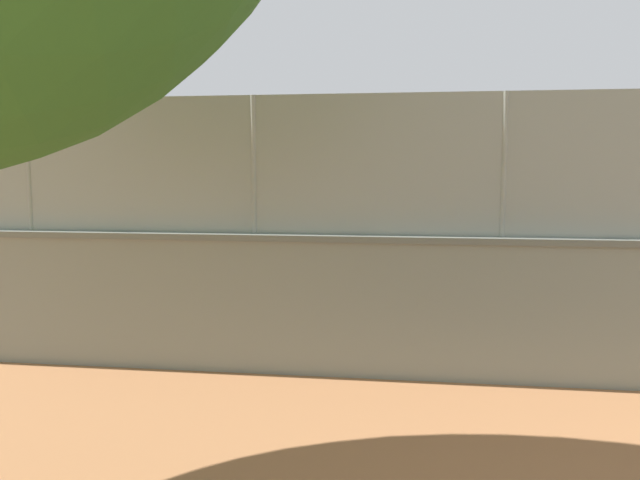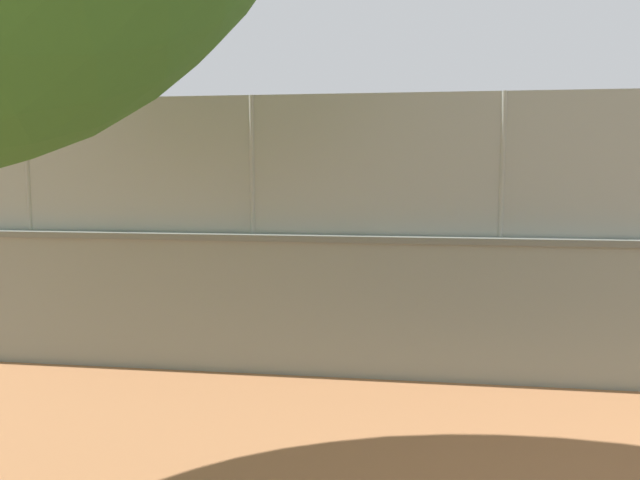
% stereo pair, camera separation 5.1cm
% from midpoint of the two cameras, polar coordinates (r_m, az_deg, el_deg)
% --- Properties ---
extents(ground_plane, '(260.00, 260.00, 0.00)m').
position_cam_midpoint_polar(ground_plane, '(21.44, 3.04, -0.68)').
color(ground_plane, '#A36B42').
extents(perimeter_wall, '(28.30, 1.28, 1.79)m').
position_cam_midpoint_polar(perimeter_wall, '(8.19, 4.65, -5.76)').
color(perimeter_wall, gray).
rests_on(perimeter_wall, ground_plane).
extents(fence_panel_on_wall, '(27.79, 0.89, 1.74)m').
position_cam_midpoint_polar(fence_panel_on_wall, '(8.01, 4.76, 6.65)').
color(fence_panel_on_wall, gray).
rests_on(fence_panel_on_wall, perimeter_wall).
extents(player_foreground_swinging, '(0.73, 1.11, 1.72)m').
position_cam_midpoint_polar(player_foreground_swinging, '(22.96, 0.10, 2.35)').
color(player_foreground_swinging, navy).
rests_on(player_foreground_swinging, ground_plane).
extents(player_near_wall_returning, '(0.65, 0.93, 1.49)m').
position_cam_midpoint_polar(player_near_wall_returning, '(15.14, 22.46, -0.77)').
color(player_near_wall_returning, black).
rests_on(player_near_wall_returning, ground_plane).
extents(player_baseline_waiting, '(0.95, 0.74, 1.58)m').
position_cam_midpoint_polar(player_baseline_waiting, '(15.72, -22.97, -0.35)').
color(player_baseline_waiting, navy).
rests_on(player_baseline_waiting, ground_plane).
extents(sports_ball, '(0.07, 0.07, 0.07)m').
position_cam_midpoint_polar(sports_ball, '(21.94, -3.13, -0.43)').
color(sports_ball, white).
rests_on(sports_ball, ground_plane).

